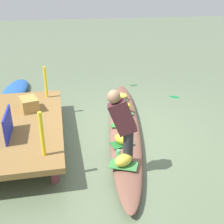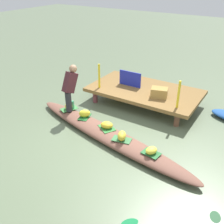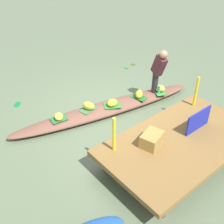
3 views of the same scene
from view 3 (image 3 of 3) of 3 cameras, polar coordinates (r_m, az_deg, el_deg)
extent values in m
plane|color=#5A694D|center=(7.01, -0.91, -0.03)|extent=(40.00, 40.00, 0.00)
cube|color=brown|center=(5.65, 13.84, -5.84)|extent=(3.20, 1.80, 0.10)
cylinder|color=brown|center=(6.97, 15.57, 0.06)|extent=(0.14, 0.14, 0.35)
cylinder|color=brown|center=(5.44, -1.08, -9.62)|extent=(0.14, 0.14, 0.35)
cylinder|color=brown|center=(4.77, 10.41, -18.72)|extent=(0.14, 0.14, 0.35)
ellipsoid|color=brown|center=(6.95, -0.92, 0.73)|extent=(4.94, 1.56, 0.22)
cube|color=#38713F|center=(6.74, -4.79, 0.58)|extent=(0.46, 0.32, 0.01)
ellipsoid|color=gold|center=(6.69, -4.83, 1.28)|extent=(0.29, 0.35, 0.20)
cube|color=#286633|center=(6.50, -10.78, -1.41)|extent=(0.40, 0.30, 0.01)
ellipsoid|color=yellow|center=(6.46, -10.85, -0.91)|extent=(0.28, 0.32, 0.14)
cube|color=#397F3F|center=(7.55, 9.58, 4.19)|extent=(0.41, 0.51, 0.01)
ellipsoid|color=yellow|center=(7.51, 9.65, 4.80)|extent=(0.32, 0.37, 0.19)
cube|color=#1F662B|center=(7.22, 5.52, 3.01)|extent=(0.33, 0.45, 0.01)
ellipsoid|color=yellow|center=(7.17, 5.56, 3.66)|extent=(0.33, 0.32, 0.19)
cube|color=#307934|center=(6.86, 0.05, 1.38)|extent=(0.51, 0.47, 0.01)
ellipsoid|color=gold|center=(6.82, 0.05, 1.92)|extent=(0.35, 0.30, 0.16)
cylinder|color=#28282D|center=(7.42, 8.80, 6.06)|extent=(0.16, 0.16, 0.55)
cube|color=#472026|center=(7.12, 9.62, 9.40)|extent=(0.26, 0.48, 0.59)
sphere|color=#9E7556|center=(6.90, 10.54, 11.50)|extent=(0.20, 0.20, 0.20)
cylinder|color=#44A870|center=(7.41, 9.59, 4.52)|extent=(0.07, 0.07, 0.23)
cube|color=#1C27A0|center=(5.83, 17.26, -1.67)|extent=(0.71, 0.03, 0.45)
cylinder|color=yellow|center=(6.53, 16.82, 3.99)|extent=(0.06, 0.06, 0.72)
cylinder|color=yellow|center=(4.99, 0.42, -4.65)|extent=(0.06, 0.06, 0.72)
cube|color=#A27F3E|center=(5.30, 8.16, -5.57)|extent=(0.51, 0.43, 0.26)
ellipsoid|color=#1A6621|center=(9.25, 2.90, 8.93)|extent=(0.13, 0.19, 0.01)
ellipsoid|color=#106C35|center=(7.72, -18.82, 1.47)|extent=(0.31, 0.33, 0.01)
ellipsoid|color=#325518|center=(9.53, 4.30, 9.66)|extent=(0.23, 0.23, 0.01)
camera|label=1|loc=(9.28, 31.90, 22.85)|focal=44.49mm
camera|label=2|loc=(8.89, -39.03, 25.12)|focal=42.01mm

